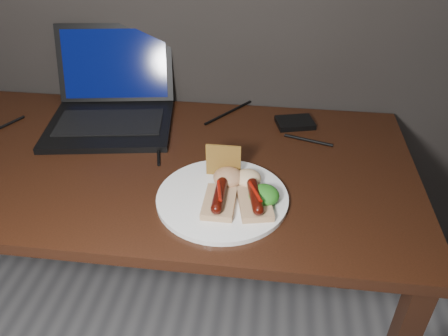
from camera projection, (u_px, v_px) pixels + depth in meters
name	position (u px, v px, depth m)	size (l,w,h in m)	color
desk	(151.00, 186.00, 1.21)	(1.40, 0.70, 0.75)	black
laptop	(112.00, 103.00, 1.32)	(0.41, 0.42, 0.25)	black
hard_drive	(295.00, 123.00, 1.31)	(0.11, 0.08, 0.02)	black
desk_cables	(164.00, 130.00, 1.28)	(1.03, 0.41, 0.01)	black
plate	(222.00, 198.00, 1.02)	(0.31, 0.31, 0.01)	white
bread_sausage_center	(219.00, 199.00, 0.98)	(0.07, 0.12, 0.04)	#D7AE7E
bread_sausage_right	(255.00, 200.00, 0.97)	(0.09, 0.13, 0.04)	#D7AE7E
crispbread	(223.00, 160.00, 1.06)	(0.09, 0.01, 0.09)	#A47F2D
salad_greens	(264.00, 195.00, 0.99)	(0.07, 0.07, 0.04)	#195B12
salsa_mound	(228.00, 177.00, 1.04)	(0.07, 0.07, 0.04)	#992B0F
coleslaw_mound	(248.00, 178.00, 1.04)	(0.06, 0.06, 0.04)	beige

